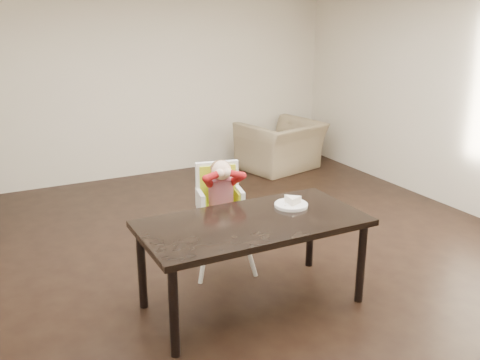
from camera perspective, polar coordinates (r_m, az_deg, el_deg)
The scene contains 6 objects.
ground at distance 5.09m, azimuth 1.77°, elevation -9.74°, with size 7.00×7.00×0.00m, color black.
room_walls at distance 4.54m, azimuth 1.99°, elevation 11.52°, with size 6.02×7.02×2.71m.
dining_table at distance 4.28m, azimuth 1.38°, elevation -5.29°, with size 1.80×0.90×0.75m.
high_chair at distance 4.90m, azimuth -2.11°, elevation -1.31°, with size 0.52×0.52×1.06m.
plate at distance 4.56m, azimuth 5.53°, elevation -2.46°, with size 0.30×0.30×0.08m.
armchair at distance 8.14m, azimuth 4.39°, elevation 4.49°, with size 1.11×0.72×0.97m, color #94825E.
Camera 1 is at (-2.20, -3.94, 2.35)m, focal length 40.00 mm.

